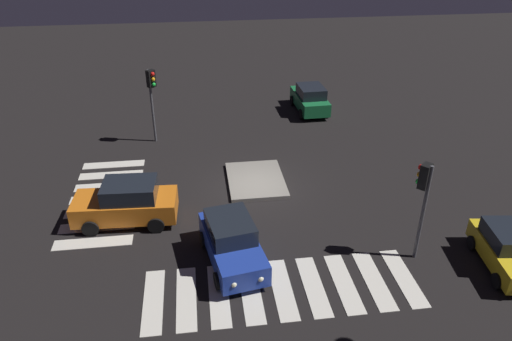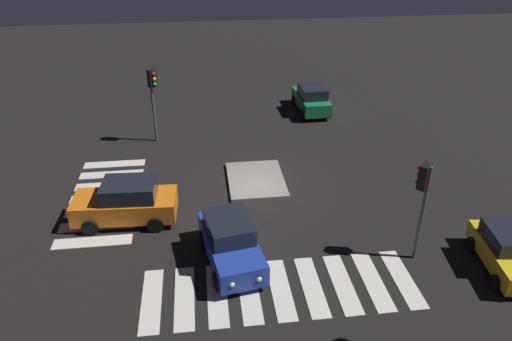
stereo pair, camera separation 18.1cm
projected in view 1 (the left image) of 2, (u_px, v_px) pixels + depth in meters
The scene contains 10 objects.
ground_plane at pixel (256, 188), 23.56m from camera, with size 80.00×80.00×0.00m, color black.
traffic_island at pixel (256, 180), 24.11m from camera, with size 3.73×2.80×0.18m.
car_yellow at pixel (507, 250), 18.08m from camera, with size 3.81×2.09×1.60m.
car_orange at pixel (127, 203), 20.66m from camera, with size 2.27×4.52×1.93m.
car_green at pixel (310, 99), 32.07m from camera, with size 4.20×2.06×1.81m.
car_blue at pixel (232, 242), 18.31m from camera, with size 4.38×2.50×1.82m.
traffic_light_south at pixel (152, 88), 26.68m from camera, with size 0.53×0.54×4.33m.
traffic_light_north at pixel (424, 188), 17.55m from camera, with size 0.53×0.54×4.07m.
crosswalk_near at pixel (105, 199), 22.72m from camera, with size 7.60×3.20×0.02m.
crosswalk_side at pixel (282, 289), 17.33m from camera, with size 3.20×9.90×0.02m.
Camera 1 is at (20.05, -2.69, 12.12)m, focal length 33.63 mm.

